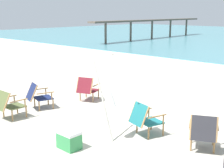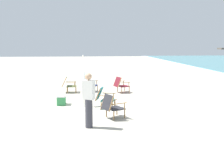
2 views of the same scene
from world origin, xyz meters
name	(u,v)px [view 2 (image 2 of 2)]	position (x,y,z in m)	size (l,w,h in m)	color
ground_plane	(102,104)	(0.00, 0.00, 0.00)	(80.00, 80.00, 0.00)	#B7AF9E
beach_chair_mid_center	(68,84)	(-2.75, -1.55, 0.43)	(0.60, 0.74, 0.79)	#515B33
beach_chair_back_right	(121,84)	(-2.48, 1.09, 0.43)	(0.79, 0.86, 0.81)	maroon
beach_chair_front_right	(89,83)	(-2.92, -0.50, 0.43)	(0.76, 0.86, 0.80)	#19234C
beach_chair_back_left	(104,97)	(0.69, 0.05, 0.43)	(0.74, 0.83, 0.81)	#196066
beach_chair_far_center	(112,106)	(2.09, 0.23, 0.43)	(0.82, 0.86, 0.82)	#28282D
umbrella_furled_white	(83,73)	(0.16, -0.73, 1.33)	(0.74, 0.24, 2.03)	#B7B2A8
person_near_chairs	(89,100)	(3.00, -0.53, 0.84)	(0.33, 0.39, 1.63)	#383842
cooler_box	(62,100)	(-0.05, -1.64, 0.20)	(0.49, 0.35, 0.40)	#338C4C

